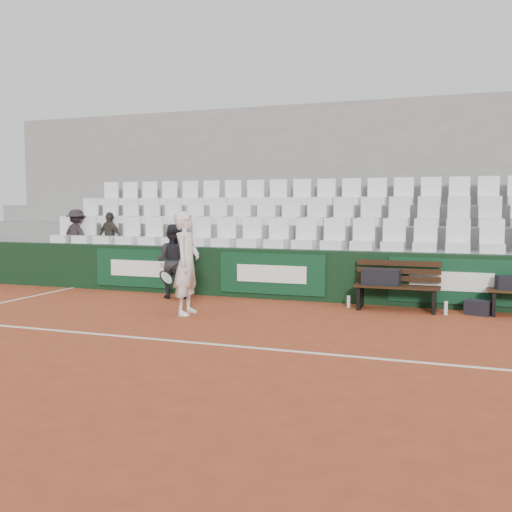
% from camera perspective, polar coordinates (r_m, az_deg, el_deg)
% --- Properties ---
extents(ground, '(80.00, 80.00, 0.00)m').
position_cam_1_polar(ground, '(7.92, -5.70, -8.68)').
color(ground, '#9D4223').
rests_on(ground, ground).
extents(court_baseline, '(18.00, 0.06, 0.01)m').
position_cam_1_polar(court_baseline, '(7.91, -5.70, -8.65)').
color(court_baseline, white).
rests_on(court_baseline, ground).
extents(back_barrier, '(18.00, 0.34, 1.00)m').
position_cam_1_polar(back_barrier, '(11.49, 3.09, -1.84)').
color(back_barrier, black).
rests_on(back_barrier, ground).
extents(grandstand_tier_front, '(18.00, 0.95, 1.00)m').
position_cam_1_polar(grandstand_tier_front, '(12.11, 3.63, -1.50)').
color(grandstand_tier_front, gray).
rests_on(grandstand_tier_front, ground).
extents(grandstand_tier_mid, '(18.00, 0.95, 1.45)m').
position_cam_1_polar(grandstand_tier_mid, '(13.00, 4.78, -0.06)').
color(grandstand_tier_mid, gray).
rests_on(grandstand_tier_mid, ground).
extents(grandstand_tier_back, '(18.00, 0.95, 1.90)m').
position_cam_1_polar(grandstand_tier_back, '(13.90, 5.79, 1.19)').
color(grandstand_tier_back, gray).
rests_on(grandstand_tier_back, ground).
extents(grandstand_rear_wall, '(18.00, 0.30, 4.40)m').
position_cam_1_polar(grandstand_rear_wall, '(14.49, 6.42, 6.28)').
color(grandstand_rear_wall, gray).
rests_on(grandstand_rear_wall, ground).
extents(seat_row_front, '(11.90, 0.44, 0.63)m').
position_cam_1_polar(seat_row_front, '(11.88, 3.42, 2.32)').
color(seat_row_front, white).
rests_on(seat_row_front, grandstand_tier_front).
extents(seat_row_mid, '(11.90, 0.44, 0.63)m').
position_cam_1_polar(seat_row_mid, '(12.78, 4.62, 4.52)').
color(seat_row_mid, silver).
rests_on(seat_row_mid, grandstand_tier_mid).
extents(seat_row_back, '(11.90, 0.44, 0.63)m').
position_cam_1_polar(seat_row_back, '(13.71, 5.66, 6.43)').
color(seat_row_back, white).
rests_on(seat_row_back, grandstand_tier_back).
extents(bench_left, '(1.50, 0.56, 0.45)m').
position_cam_1_polar(bench_left, '(10.57, 13.88, -4.09)').
color(bench_left, black).
rests_on(bench_left, ground).
extents(sports_bag_left, '(0.68, 0.32, 0.29)m').
position_cam_1_polar(sports_bag_left, '(10.55, 12.39, -2.05)').
color(sports_bag_left, black).
rests_on(sports_bag_left, bench_left).
extents(sports_bag_right, '(0.54, 0.34, 0.23)m').
position_cam_1_polar(sports_bag_right, '(10.68, 24.19, -2.45)').
color(sports_bag_right, black).
rests_on(sports_bag_right, bench_right).
extents(sports_bag_ground, '(0.47, 0.36, 0.25)m').
position_cam_1_polar(sports_bag_ground, '(10.58, 21.32, -4.82)').
color(sports_bag_ground, black).
rests_on(sports_bag_ground, ground).
extents(water_bottle_near, '(0.06, 0.06, 0.22)m').
position_cam_1_polar(water_bottle_near, '(10.70, 9.24, -4.51)').
color(water_bottle_near, silver).
rests_on(water_bottle_near, ground).
extents(water_bottle_far, '(0.07, 0.07, 0.24)m').
position_cam_1_polar(water_bottle_far, '(10.38, 18.44, -4.96)').
color(water_bottle_far, silver).
rests_on(water_bottle_far, ground).
extents(tennis_player, '(0.74, 0.69, 1.78)m').
position_cam_1_polar(tennis_player, '(9.89, -6.96, -0.71)').
color(tennis_player, white).
rests_on(tennis_player, ground).
extents(ball_kid, '(0.79, 0.64, 1.51)m').
position_cam_1_polar(ball_kid, '(11.72, -8.31, -0.51)').
color(ball_kid, black).
rests_on(ball_kid, ground).
extents(spectator_a, '(0.88, 0.61, 1.25)m').
position_cam_1_polar(spectator_a, '(14.34, -17.54, 3.79)').
color(spectator_a, black).
rests_on(spectator_a, grandstand_tier_front).
extents(spectator_b, '(0.74, 0.44, 1.18)m').
position_cam_1_polar(spectator_b, '(13.80, -14.42, 3.70)').
color(spectator_b, '#35302A').
rests_on(spectator_b, grandstand_tier_front).
extents(spectator_c, '(0.59, 0.48, 1.11)m').
position_cam_1_polar(spectator_c, '(12.87, -7.63, 3.56)').
color(spectator_c, '#1F232E').
rests_on(spectator_c, grandstand_tier_front).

